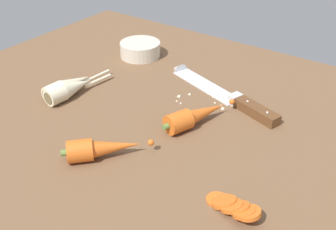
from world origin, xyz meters
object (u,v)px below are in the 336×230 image
Objects in this scene: parsnip_mid_left at (68,86)px; whole_carrot at (195,116)px; parsnip_front at (70,89)px; whole_carrot_second at (101,148)px; chefs_knife at (218,91)px; carrot_slice_stack at (233,206)px; prep_bowl at (140,49)px.

whole_carrot is at bearing 10.64° from parsnip_mid_left.
whole_carrot reaches higher than parsnip_front.
parsnip_mid_left is at bearing 149.61° from whole_carrot_second.
parsnip_front is at bearing -32.61° from parsnip_mid_left.
whole_carrot_second is 26.44cm from parsnip_mid_left.
whole_carrot_second is 0.69× the size of parsnip_mid_left.
parsnip_mid_left is at bearing -144.41° from chefs_knife.
prep_bowl is (-48.24, 37.67, 1.06)cm from carrot_slice_stack.
whole_carrot is at bearing -79.17° from chefs_knife.
whole_carrot_second is at bearing -98.95° from chefs_knife.
chefs_knife is 1.80× the size of parsnip_mid_left.
parsnip_mid_left is (-28.08, -20.10, 1.33)cm from chefs_knife.
parsnip_front is at bearing 167.30° from carrot_slice_stack.
parsnip_front is at bearing 149.76° from whole_carrot_second.
whole_carrot_second is at bearing -30.39° from parsnip_mid_left.
chefs_knife is 37.71cm from carrot_slice_stack.
prep_bowl is (-1.07, 27.04, 0.17)cm from parsnip_front.
parsnip_mid_left is at bearing -90.79° from prep_bowl.
chefs_knife is at bearing 38.25° from parsnip_front.
whole_carrot reaches higher than carrot_slice_stack.
prep_bowl is (-30.46, 20.34, 0.05)cm from whole_carrot.
whole_carrot_second is 1.19× the size of prep_bowl.
prep_bowl is at bearing 167.73° from chefs_knife.
whole_carrot is at bearing 67.32° from whole_carrot_second.
whole_carrot_second is at bearing -112.68° from whole_carrot.
whole_carrot is at bearing 12.85° from parsnip_front.
whole_carrot is 30.15cm from parsnip_front.
whole_carrot_second reaches higher than chefs_knife.
whole_carrot is 0.92× the size of parsnip_mid_left.
whole_carrot_second is (-5.27, -33.48, 1.45)cm from chefs_knife.
parsnip_front is at bearing -141.75° from chefs_knife.
parsnip_front is 0.96× the size of parsnip_mid_left.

